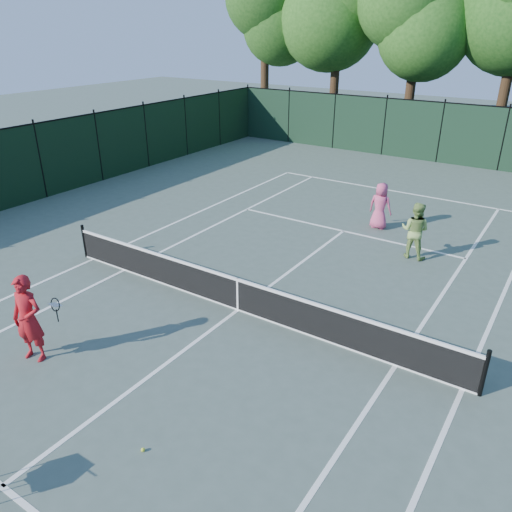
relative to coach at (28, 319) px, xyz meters
The scene contains 16 objects.
ground 4.86m from the coach, 58.16° to the left, with size 90.00×90.00×0.00m, color #48574D.
sideline_doubles_left 5.11m from the coach, 126.37° to the left, with size 0.10×23.77×0.01m, color white.
sideline_doubles_right 9.01m from the coach, 26.81° to the left, with size 0.10×23.77×0.01m, color white.
sideline_singles_left 4.46m from the coach, 111.68° to the left, with size 0.10×23.77×0.01m, color white.
sideline_singles_right 7.82m from the coach, 31.38° to the left, with size 0.10×23.77×0.01m, color white.
baseline_far 16.15m from the coach, 81.05° to the left, with size 10.97×0.10×0.01m, color white.
service_line_near 3.58m from the coach, 43.24° to the right, with size 8.23×0.10×0.01m, color white.
service_line_far 10.78m from the coach, 76.49° to the left, with size 8.23×0.10×0.01m, color white.
center_service_line 4.86m from the coach, 58.16° to the left, with size 0.10×12.80×0.01m, color white.
tennis_net 4.78m from the coach, 58.16° to the left, with size 11.69×0.09×1.06m.
fence_far 22.19m from the coach, 83.51° to the left, with size 24.00×0.05×3.00m, color black.
tree_2 26.71m from the coach, 91.09° to the left, with size 6.00×6.00×12.40m.
coach is the anchor object (origin of this frame).
player_pink 11.91m from the coach, 73.42° to the left, with size 0.82×0.55×1.65m.
player_green 10.94m from the coach, 61.84° to the left, with size 0.87×0.69×1.78m.
loose_ball_midcourt 4.00m from the coach, ahead, with size 0.07×0.07×0.07m, color #CEE12E.
Camera 1 is at (6.41, -8.83, 6.59)m, focal length 35.00 mm.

